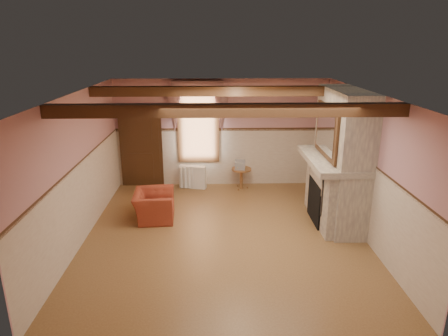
{
  "coord_description": "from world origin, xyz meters",
  "views": [
    {
      "loc": [
        -0.21,
        -7.19,
        3.7
      ],
      "look_at": [
        0.01,
        0.8,
        1.15
      ],
      "focal_mm": 32.0,
      "sensor_mm": 36.0,
      "label": 1
    }
  ],
  "objects_px": {
    "radiator": "(193,177)",
    "side_table": "(241,179)",
    "armchair": "(154,205)",
    "oil_lamp": "(326,143)",
    "bowl": "(334,156)",
    "mantel_clock": "(324,144)"
  },
  "relations": [
    {
      "from": "radiator",
      "to": "mantel_clock",
      "type": "xyz_separation_m",
      "value": [
        3.01,
        -1.35,
        1.22
      ]
    },
    {
      "from": "armchair",
      "to": "mantel_clock",
      "type": "xyz_separation_m",
      "value": [
        3.75,
        0.55,
        1.21
      ]
    },
    {
      "from": "radiator",
      "to": "mantel_clock",
      "type": "distance_m",
      "value": 3.51
    },
    {
      "from": "side_table",
      "to": "bowl",
      "type": "distance_m",
      "value": 2.94
    },
    {
      "from": "radiator",
      "to": "mantel_clock",
      "type": "relative_size",
      "value": 2.92
    },
    {
      "from": "side_table",
      "to": "mantel_clock",
      "type": "xyz_separation_m",
      "value": [
        1.74,
        -1.26,
        1.25
      ]
    },
    {
      "from": "radiator",
      "to": "oil_lamp",
      "type": "relative_size",
      "value": 2.5
    },
    {
      "from": "armchair",
      "to": "radiator",
      "type": "xyz_separation_m",
      "value": [
        0.74,
        1.89,
        -0.01
      ]
    },
    {
      "from": "armchair",
      "to": "radiator",
      "type": "height_order",
      "value": "armchair"
    },
    {
      "from": "bowl",
      "to": "mantel_clock",
      "type": "xyz_separation_m",
      "value": [
        0.0,
        0.8,
        0.06
      ]
    },
    {
      "from": "armchair",
      "to": "oil_lamp",
      "type": "relative_size",
      "value": 3.39
    },
    {
      "from": "bowl",
      "to": "mantel_clock",
      "type": "bearing_deg",
      "value": 90.0
    },
    {
      "from": "bowl",
      "to": "mantel_clock",
      "type": "relative_size",
      "value": 1.3
    },
    {
      "from": "armchair",
      "to": "bowl",
      "type": "xyz_separation_m",
      "value": [
        3.75,
        -0.25,
        1.15
      ]
    },
    {
      "from": "armchair",
      "to": "oil_lamp",
      "type": "height_order",
      "value": "oil_lamp"
    },
    {
      "from": "armchair",
      "to": "side_table",
      "type": "height_order",
      "value": "armchair"
    },
    {
      "from": "radiator",
      "to": "mantel_clock",
      "type": "bearing_deg",
      "value": -11.01
    },
    {
      "from": "mantel_clock",
      "to": "armchair",
      "type": "bearing_deg",
      "value": -171.69
    },
    {
      "from": "bowl",
      "to": "armchair",
      "type": "bearing_deg",
      "value": 176.22
    },
    {
      "from": "radiator",
      "to": "side_table",
      "type": "bearing_deg",
      "value": 9.1
    },
    {
      "from": "bowl",
      "to": "mantel_clock",
      "type": "distance_m",
      "value": 0.8
    },
    {
      "from": "side_table",
      "to": "oil_lamp",
      "type": "distance_m",
      "value": 2.57
    }
  ]
}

